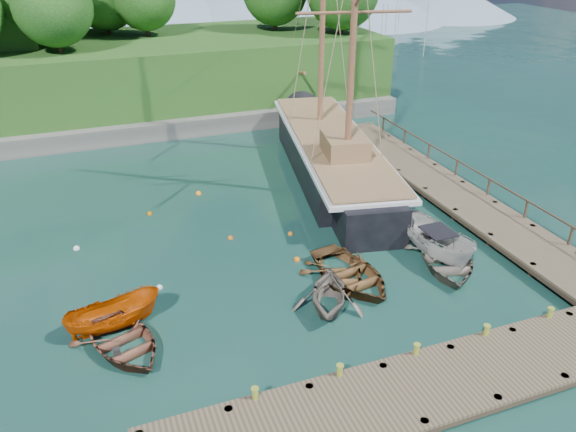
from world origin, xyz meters
name	(u,v)px	position (x,y,z in m)	size (l,w,h in m)	color
ground	(309,300)	(0.00, 0.00, 0.00)	(160.00, 160.00, 0.00)	#13342C
dock_near	(438,384)	(2.00, -6.50, 0.43)	(20.00, 3.20, 1.10)	#443A2A
dock_east	(444,187)	(11.50, 7.00, 0.43)	(3.20, 24.00, 1.10)	#443A2A
bollard_0	(256,412)	(-4.00, -5.10, 0.00)	(0.26, 0.26, 0.45)	olive
bollard_1	(339,388)	(-1.00, -5.10, 0.00)	(0.26, 0.26, 0.45)	olive
bollard_2	(414,367)	(2.00, -5.10, 0.00)	(0.26, 0.26, 0.45)	olive
bollard_3	(483,347)	(5.00, -5.10, 0.00)	(0.26, 0.26, 0.45)	olive
bollard_4	(546,329)	(8.00, -5.10, 0.00)	(0.26, 0.26, 0.45)	olive
rowboat_0	(124,349)	(-7.71, -0.40, 0.00)	(3.13, 4.38, 0.91)	brown
rowboat_1	(328,308)	(0.53, -0.80, 0.00)	(3.02, 3.50, 1.85)	#675F56
rowboat_2	(339,278)	(1.91, 1.07, 0.00)	(2.89, 4.04, 0.84)	brown
rowboat_3	(445,266)	(7.00, 0.24, 0.00)	(3.46, 4.84, 1.00)	#665D53
rowboat_4	(350,281)	(2.27, 0.66, 0.00)	(3.46, 4.85, 1.00)	#55381D
motorboat_orange	(116,328)	(-7.87, 0.94, 0.00)	(1.42, 3.77, 1.46)	#BD4703
cabin_boat_white	(435,257)	(7.00, 1.10, 0.00)	(1.81, 4.80, 1.85)	beige
schooner	(331,158)	(6.57, 12.18, 1.04)	(8.21, 25.78, 18.77)	black
mooring_buoy_0	(159,288)	(-5.81, 3.13, 0.00)	(0.29, 0.29, 0.29)	white
mooring_buoy_1	(231,239)	(-1.71, 6.27, 0.00)	(0.28, 0.28, 0.28)	orange
mooring_buoy_2	(291,234)	(1.30, 5.61, 0.00)	(0.28, 0.28, 0.28)	orange
mooring_buoy_3	(323,210)	(4.00, 7.63, 0.00)	(0.32, 0.32, 0.32)	white
mooring_buoy_4	(150,214)	(-5.17, 10.47, 0.00)	(0.28, 0.28, 0.28)	#D66500
mooring_buoy_5	(199,194)	(-2.07, 12.10, 0.00)	(0.35, 0.35, 0.35)	orange
mooring_buoy_6	(77,249)	(-9.10, 7.94, 0.00)	(0.33, 0.33, 0.33)	silver
mooring_buoy_7	(297,260)	(0.69, 3.15, 0.00)	(0.33, 0.33, 0.33)	#D4650E
headland	(1,51)	(-12.88, 31.36, 5.54)	(51.00, 19.31, 12.90)	#474744
distant_ridge	(152,2)	(4.30, 70.00, 4.35)	(117.00, 40.00, 10.00)	#728CA5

